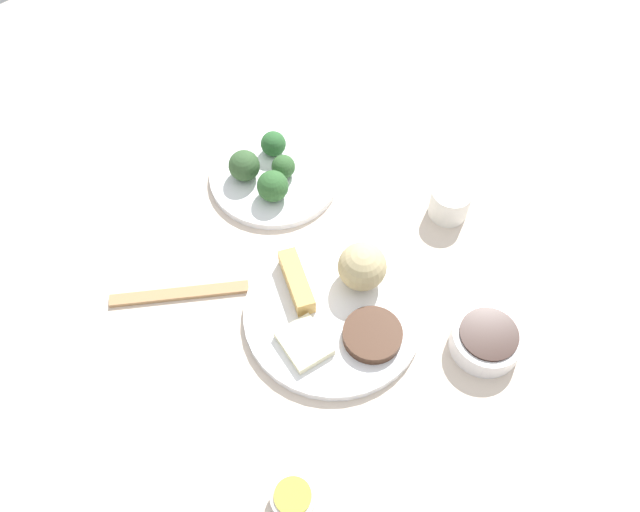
{
  "coord_description": "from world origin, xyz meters",
  "views": [
    {
      "loc": [
        0.33,
        -0.38,
        0.94
      ],
      "look_at": [
        -0.1,
        -0.0,
        0.06
      ],
      "focal_mm": 36.81,
      "sensor_mm": 36.0,
      "label": 1
    }
  ],
  "objects_px": {
    "main_plate": "(333,314)",
    "soy_sauce_bowl": "(486,340)",
    "sauce_ramekin_hot_mustard": "(293,498)",
    "teacup": "(450,202)",
    "broccoli_plate": "(275,175)",
    "chopsticks_pair": "(180,294)"
  },
  "relations": [
    {
      "from": "main_plate",
      "to": "soy_sauce_bowl",
      "type": "bearing_deg",
      "value": 36.23
    },
    {
      "from": "sauce_ramekin_hot_mustard",
      "to": "teacup",
      "type": "xyz_separation_m",
      "value": [
        -0.2,
        0.51,
        0.02
      ]
    },
    {
      "from": "soy_sauce_bowl",
      "to": "sauce_ramekin_hot_mustard",
      "type": "bearing_deg",
      "value": -92.6
    },
    {
      "from": "soy_sauce_bowl",
      "to": "teacup",
      "type": "relative_size",
      "value": 1.58
    },
    {
      "from": "main_plate",
      "to": "broccoli_plate",
      "type": "xyz_separation_m",
      "value": [
        -0.28,
        0.11,
        -0.0
      ]
    },
    {
      "from": "chopsticks_pair",
      "to": "main_plate",
      "type": "bearing_deg",
      "value": 40.1
    },
    {
      "from": "broccoli_plate",
      "to": "teacup",
      "type": "xyz_separation_m",
      "value": [
        0.26,
        0.18,
        0.02
      ]
    },
    {
      "from": "teacup",
      "to": "chopsticks_pair",
      "type": "bearing_deg",
      "value": -110.73
    },
    {
      "from": "broccoli_plate",
      "to": "teacup",
      "type": "relative_size",
      "value": 3.45
    },
    {
      "from": "teacup",
      "to": "soy_sauce_bowl",
      "type": "bearing_deg",
      "value": -34.7
    },
    {
      "from": "soy_sauce_bowl",
      "to": "chopsticks_pair",
      "type": "xyz_separation_m",
      "value": [
        -0.38,
        -0.3,
        -0.02
      ]
    },
    {
      "from": "soy_sauce_bowl",
      "to": "teacup",
      "type": "bearing_deg",
      "value": 145.3
    },
    {
      "from": "soy_sauce_bowl",
      "to": "sauce_ramekin_hot_mustard",
      "type": "xyz_separation_m",
      "value": [
        -0.02,
        -0.37,
        -0.01
      ]
    },
    {
      "from": "main_plate",
      "to": "sauce_ramekin_hot_mustard",
      "type": "height_order",
      "value": "sauce_ramekin_hot_mustard"
    },
    {
      "from": "main_plate",
      "to": "sauce_ramekin_hot_mustard",
      "type": "relative_size",
      "value": 4.62
    },
    {
      "from": "sauce_ramekin_hot_mustard",
      "to": "soy_sauce_bowl",
      "type": "bearing_deg",
      "value": 87.4
    },
    {
      "from": "chopsticks_pair",
      "to": "teacup",
      "type": "bearing_deg",
      "value": 69.27
    },
    {
      "from": "main_plate",
      "to": "teacup",
      "type": "xyz_separation_m",
      "value": [
        -0.02,
        0.29,
        0.02
      ]
    },
    {
      "from": "broccoli_plate",
      "to": "teacup",
      "type": "height_order",
      "value": "teacup"
    },
    {
      "from": "soy_sauce_bowl",
      "to": "sauce_ramekin_hot_mustard",
      "type": "relative_size",
      "value": 1.77
    },
    {
      "from": "chopsticks_pair",
      "to": "soy_sauce_bowl",
      "type": "bearing_deg",
      "value": 38.22
    },
    {
      "from": "sauce_ramekin_hot_mustard",
      "to": "chopsticks_pair",
      "type": "height_order",
      "value": "sauce_ramekin_hot_mustard"
    }
  ]
}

